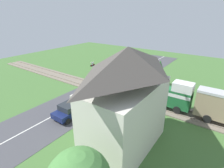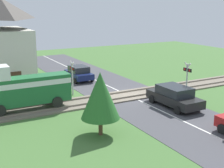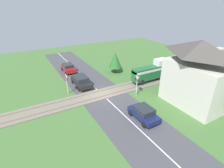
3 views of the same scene
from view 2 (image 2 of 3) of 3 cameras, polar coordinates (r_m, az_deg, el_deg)
ground_plane at (r=25.74m, az=3.09°, el=-2.18°), size 60.00×60.00×0.00m
road_surface at (r=25.74m, az=3.09°, el=-2.16°), size 48.00×6.40×0.02m
track_bed at (r=25.72m, az=3.09°, el=-2.03°), size 2.80×48.00×0.24m
car_near_crossing at (r=23.25m, az=11.31°, el=-2.17°), size 4.54×2.01×1.54m
car_far_side at (r=31.05m, az=-6.08°, el=2.03°), size 3.60×1.92×1.43m
crossing_signal_west_approach at (r=25.68m, az=13.57°, el=1.64°), size 0.90×0.18×2.85m
crossing_signal_east_approach at (r=25.73m, az=-7.27°, el=1.95°), size 0.90×0.18×2.85m
station_building at (r=29.15m, az=-19.12°, el=6.74°), size 7.44×4.13×7.89m
pedestrian_by_station at (r=24.85m, az=-18.26°, el=-1.72°), size 0.40×0.40×1.62m
tree_roadside_hedge at (r=17.42m, az=-2.16°, el=-2.13°), size 2.22×2.22×3.68m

